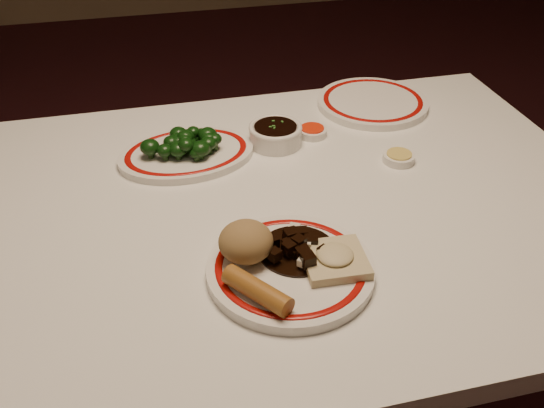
{
  "coord_description": "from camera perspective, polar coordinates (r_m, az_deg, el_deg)",
  "views": [
    {
      "loc": [
        -0.25,
        -0.86,
        1.38
      ],
      "look_at": [
        -0.06,
        -0.07,
        0.8
      ],
      "focal_mm": 40.0,
      "sensor_mm": 36.0,
      "label": 1
    }
  ],
  "objects": [
    {
      "name": "dining_table",
      "position": [
        1.15,
        1.85,
        -3.45
      ],
      "size": [
        1.2,
        0.9,
        0.75
      ],
      "color": "white",
      "rests_on": "ground"
    },
    {
      "name": "rice_mound",
      "position": [
        0.93,
        -2.47,
        -3.56
      ],
      "size": [
        0.08,
        0.08,
        0.06
      ],
      "primitive_type": "ellipsoid",
      "color": "olive",
      "rests_on": "main_plate"
    },
    {
      "name": "fried_wonton",
      "position": [
        0.93,
        5.92,
        -5.13
      ],
      "size": [
        0.1,
        0.1,
        0.03
      ],
      "color": "#C8BA8D",
      "rests_on": "main_plate"
    },
    {
      "name": "spring_roll",
      "position": [
        0.87,
        -1.39,
        -8.12
      ],
      "size": [
        0.09,
        0.11,
        0.03
      ],
      "primitive_type": "cylinder",
      "rotation": [
        1.57,
        0.0,
        0.64
      ],
      "color": "#9C6426",
      "rests_on": "main_plate"
    },
    {
      "name": "sweet_sour_dish",
      "position": [
        1.3,
        3.8,
        6.82
      ],
      "size": [
        0.06,
        0.06,
        0.02
      ],
      "color": "white",
      "rests_on": "dining_table"
    },
    {
      "name": "mustard_dish",
      "position": [
        1.23,
        11.85,
        4.31
      ],
      "size": [
        0.06,
        0.06,
        0.02
      ],
      "color": "white",
      "rests_on": "dining_table"
    },
    {
      "name": "far_plate",
      "position": [
        1.45,
        9.45,
        9.42
      ],
      "size": [
        0.33,
        0.33,
        0.02
      ],
      "color": "white",
      "rests_on": "dining_table"
    },
    {
      "name": "main_plate",
      "position": [
        0.94,
        1.75,
        -6.11
      ],
      "size": [
        0.31,
        0.31,
        0.02
      ],
      "color": "white",
      "rests_on": "dining_table"
    },
    {
      "name": "broccoli_pile",
      "position": [
        1.22,
        -7.95,
        5.84
      ],
      "size": [
        0.16,
        0.1,
        0.05
      ],
      "color": "#23471C",
      "rests_on": "broccoli_plate"
    },
    {
      "name": "soy_bowl",
      "position": [
        1.26,
        0.33,
        6.49
      ],
      "size": [
        0.11,
        0.11,
        0.04
      ],
      "color": "white",
      "rests_on": "dining_table"
    },
    {
      "name": "stirfry_heap",
      "position": [
        0.95,
        2.47,
        -4.14
      ],
      "size": [
        0.12,
        0.12,
        0.03
      ],
      "color": "black",
      "rests_on": "main_plate"
    },
    {
      "name": "broccoli_plate",
      "position": [
        1.23,
        -8.04,
        4.71
      ],
      "size": [
        0.3,
        0.26,
        0.02
      ],
      "color": "white",
      "rests_on": "dining_table"
    }
  ]
}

